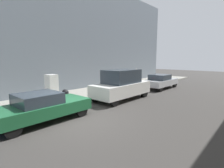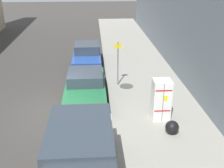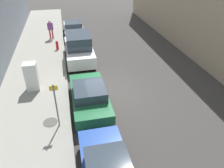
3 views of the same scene
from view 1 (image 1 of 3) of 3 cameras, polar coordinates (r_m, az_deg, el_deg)
The scene contains 11 objects.
ground_plane at distance 8.64m, azimuth -10.34°, elevation -11.61°, with size 80.00×80.00×0.00m, color #383533.
sidewalk_slab at distance 12.21m, azimuth -23.19°, elevation -5.82°, with size 4.07×44.00×0.16m, color gray.
building_facade_near at distance 14.72m, azimuth -29.43°, elevation 15.78°, with size 1.74×39.60×10.19m, color slate.
discarded_refrigerator at distance 12.48m, azimuth -19.07°, elevation -0.96°, with size 0.73×0.65×1.70m.
manhole_cover at distance 10.48m, azimuth -32.29°, elevation -8.26°, with size 0.70×0.70×0.02m, color #47443F.
fire_hydrant at distance 15.37m, azimuth 3.62°, elevation -0.60°, with size 0.22×0.22×0.74m.
trash_bag at distance 13.33m, azimuth -15.04°, elevation -2.80°, with size 0.52×0.52×0.52m, color black.
pedestrian_walking_far at distance 17.84m, azimuth 7.90°, elevation 2.66°, with size 0.50×0.23×1.75m.
parked_sedan_green at distance 8.80m, azimuth -21.92°, elevation -6.90°, with size 1.86×4.38×1.37m.
parked_van_white at distance 12.49m, azimuth 3.12°, elevation -0.27°, with size 1.96×4.70×2.14m.
parked_sedan_silver at distance 17.72m, azimuth 15.53°, elevation 0.89°, with size 1.82×4.34×1.39m.
Camera 1 is at (6.42, -4.98, 2.94)m, focal length 28.00 mm.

